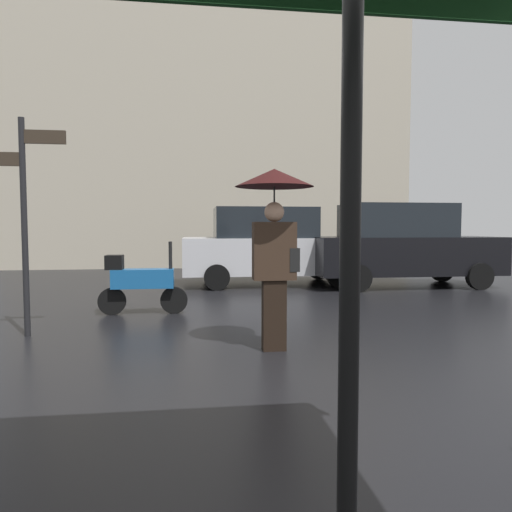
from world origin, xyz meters
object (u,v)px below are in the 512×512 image
object	(u,v)px
parked_scooter	(140,282)
parked_car_left	(402,245)
parked_car_right	(270,246)
pedestrian_with_umbrella	(275,217)
street_signpost	(24,205)

from	to	relation	value
parked_scooter	parked_car_left	xyz separation A→B (m)	(6.02, 2.97, 0.46)
parked_car_left	parked_car_right	world-z (taller)	parked_car_left
parked_car_right	parked_scooter	bearing A→B (deg)	59.65
parked_car_left	pedestrian_with_umbrella	bearing A→B (deg)	38.56
pedestrian_with_umbrella	street_signpost	bearing A→B (deg)	68.74
pedestrian_with_umbrella	parked_car_right	xyz separation A→B (m)	(0.98, 6.36, -0.61)
parked_car_left	street_signpost	size ratio (longest dim) A/B	1.57
parked_car_left	parked_car_right	size ratio (longest dim) A/B	1.01
parked_scooter	parked_car_right	size ratio (longest dim) A/B	0.33
parked_car_left	parked_scooter	bearing A→B (deg)	11.74
parked_car_left	street_signpost	distance (m)	8.60
parked_scooter	parked_car_right	distance (m)	4.76
pedestrian_with_umbrella	parked_scooter	distance (m)	3.33
parked_car_right	pedestrian_with_umbrella	bearing A→B (deg)	87.74
parked_scooter	street_signpost	bearing A→B (deg)	-123.08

